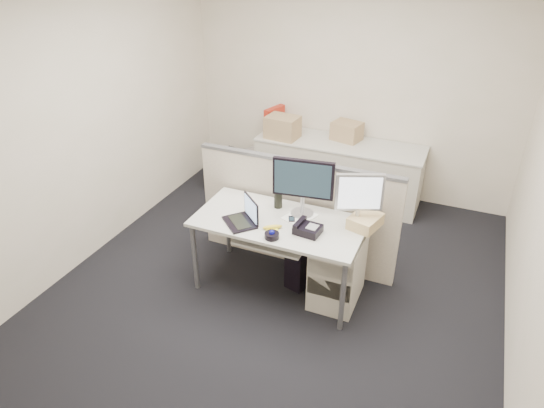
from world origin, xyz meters
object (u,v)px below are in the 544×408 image
at_px(desk_phone, 308,229).
at_px(monitor_main, 303,188).
at_px(desk, 279,227).
at_px(laptop, 239,212).

bearing_deg(desk_phone, monitor_main, 124.57).
height_order(desk, desk_phone, desk_phone).
bearing_deg(laptop, monitor_main, 80.98).
bearing_deg(desk, monitor_main, 50.19).
height_order(desk, laptop, laptop).
xyz_separation_m(desk, laptop, (-0.30, -0.18, 0.18)).
bearing_deg(monitor_main, desk, -137.76).
height_order(desk, monitor_main, monitor_main).
distance_m(monitor_main, laptop, 0.60).
xyz_separation_m(desk, monitor_main, (0.15, 0.18, 0.34)).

